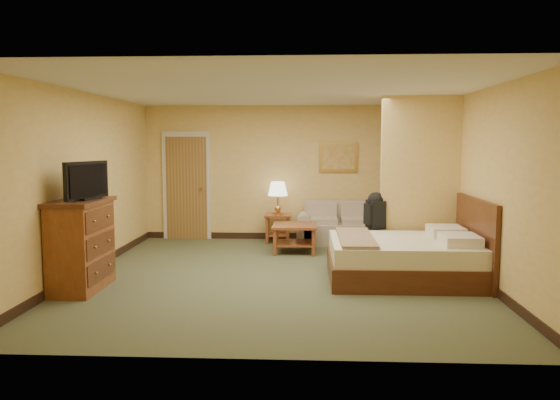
# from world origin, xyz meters

# --- Properties ---
(floor) EXTENTS (6.00, 6.00, 0.00)m
(floor) POSITION_xyz_m (0.00, 0.00, 0.00)
(floor) COLOR #4C5235
(floor) RESTS_ON ground
(ceiling) EXTENTS (6.00, 6.00, 0.00)m
(ceiling) POSITION_xyz_m (0.00, 0.00, 2.60)
(ceiling) COLOR white
(ceiling) RESTS_ON back_wall
(back_wall) EXTENTS (5.50, 0.02, 2.60)m
(back_wall) POSITION_xyz_m (0.00, 3.00, 1.30)
(back_wall) COLOR #DEB45F
(back_wall) RESTS_ON floor
(left_wall) EXTENTS (0.02, 6.00, 2.60)m
(left_wall) POSITION_xyz_m (-2.75, 0.00, 1.30)
(left_wall) COLOR #DEB45F
(left_wall) RESTS_ON floor
(right_wall) EXTENTS (0.02, 6.00, 2.60)m
(right_wall) POSITION_xyz_m (2.75, 0.00, 1.30)
(right_wall) COLOR #DEB45F
(right_wall) RESTS_ON floor
(partition) EXTENTS (1.20, 0.15, 2.60)m
(partition) POSITION_xyz_m (2.15, 0.93, 1.30)
(partition) COLOR #DEB45F
(partition) RESTS_ON floor
(door) EXTENTS (0.94, 0.16, 2.10)m
(door) POSITION_xyz_m (-1.95, 2.96, 1.03)
(door) COLOR beige
(door) RESTS_ON floor
(baseboard) EXTENTS (5.50, 0.02, 0.12)m
(baseboard) POSITION_xyz_m (0.00, 2.99, 0.06)
(baseboard) COLOR black
(baseboard) RESTS_ON floor
(loveseat) EXTENTS (1.57, 0.73, 0.79)m
(loveseat) POSITION_xyz_m (1.01, 2.57, 0.26)
(loveseat) COLOR tan
(loveseat) RESTS_ON floor
(side_table) EXTENTS (0.49, 0.49, 0.53)m
(side_table) POSITION_xyz_m (-0.14, 2.65, 0.35)
(side_table) COLOR brown
(side_table) RESTS_ON floor
(table_lamp) EXTENTS (0.37, 0.37, 0.62)m
(table_lamp) POSITION_xyz_m (-0.14, 2.65, 1.00)
(table_lamp) COLOR #B78143
(table_lamp) RESTS_ON side_table
(coffee_table) EXTENTS (0.76, 0.76, 0.48)m
(coffee_table) POSITION_xyz_m (0.20, 1.71, 0.35)
(coffee_table) COLOR brown
(coffee_table) RESTS_ON floor
(wall_picture) EXTENTS (0.74, 0.04, 0.58)m
(wall_picture) POSITION_xyz_m (1.01, 2.97, 1.60)
(wall_picture) COLOR #B78E3F
(wall_picture) RESTS_ON back_wall
(dresser) EXTENTS (0.57, 1.09, 1.17)m
(dresser) POSITION_xyz_m (-2.47, -0.84, 0.59)
(dresser) COLOR brown
(dresser) RESTS_ON floor
(tv) EXTENTS (0.28, 0.78, 0.49)m
(tv) POSITION_xyz_m (-2.38, -0.84, 1.39)
(tv) COLOR black
(tv) RESTS_ON dresser
(bed) EXTENTS (2.06, 1.75, 1.13)m
(bed) POSITION_xyz_m (1.82, -0.10, 0.31)
(bed) COLOR #462010
(bed) RESTS_ON floor
(backpack) EXTENTS (0.29, 0.37, 0.56)m
(backpack) POSITION_xyz_m (1.48, 0.93, 0.85)
(backpack) COLOR black
(backpack) RESTS_ON bed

